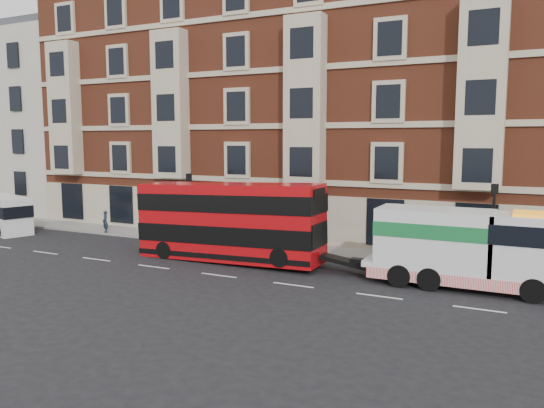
{
  "coord_description": "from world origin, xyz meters",
  "views": [
    {
      "loc": [
        13.51,
        -21.71,
        6.63
      ],
      "look_at": [
        0.96,
        4.0,
        3.16
      ],
      "focal_mm": 35.0,
      "sensor_mm": 36.0,
      "label": 1
    }
  ],
  "objects_px": {
    "box_van": "(5,215)",
    "tow_truck": "(462,247)",
    "pedestrian": "(105,222)",
    "double_decker_bus": "(229,220)"
  },
  "relations": [
    {
      "from": "box_van",
      "to": "pedestrian",
      "type": "xyz_separation_m",
      "value": [
        7.04,
        2.55,
        -0.37
      ]
    },
    {
      "from": "double_decker_bus",
      "to": "box_van",
      "type": "bearing_deg",
      "value": 177.88
    },
    {
      "from": "box_van",
      "to": "pedestrian",
      "type": "height_order",
      "value": "box_van"
    },
    {
      "from": "double_decker_bus",
      "to": "box_van",
      "type": "height_order",
      "value": "double_decker_bus"
    },
    {
      "from": "box_van",
      "to": "tow_truck",
      "type": "bearing_deg",
      "value": 16.35
    },
    {
      "from": "tow_truck",
      "to": "pedestrian",
      "type": "xyz_separation_m",
      "value": [
        -24.05,
        3.25,
        -0.95
      ]
    },
    {
      "from": "double_decker_bus",
      "to": "tow_truck",
      "type": "distance_m",
      "value": 12.06
    },
    {
      "from": "box_van",
      "to": "pedestrian",
      "type": "relative_size",
      "value": 3.51
    },
    {
      "from": "double_decker_bus",
      "to": "pedestrian",
      "type": "height_order",
      "value": "double_decker_bus"
    },
    {
      "from": "double_decker_bus",
      "to": "pedestrian",
      "type": "bearing_deg",
      "value": 164.83
    }
  ]
}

